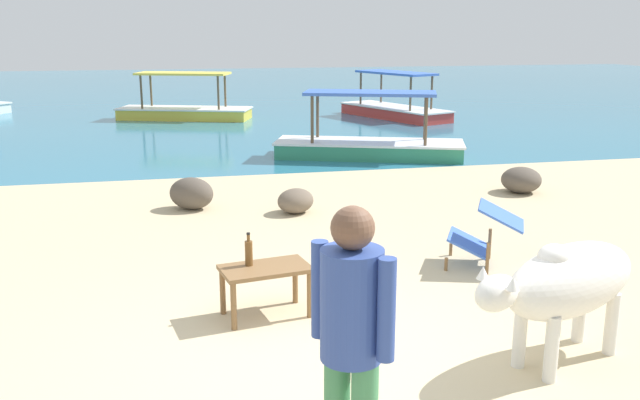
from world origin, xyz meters
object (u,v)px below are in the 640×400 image
at_px(cow, 567,282).
at_px(boat_red, 395,108).
at_px(deck_chair_far, 485,231).
at_px(person_standing, 351,335).
at_px(boat_green, 369,143).
at_px(bottle, 249,252).
at_px(low_bench_table, 266,275).
at_px(boat_yellow, 185,109).

distance_m(cow, boat_red, 14.95).
distance_m(deck_chair_far, person_standing, 4.11).
distance_m(person_standing, boat_red, 16.65).
xyz_separation_m(cow, boat_red, (3.46, 14.54, -0.39)).
height_order(person_standing, boat_green, person_standing).
bearing_deg(person_standing, boat_red, -146.62).
relative_size(bottle, boat_red, 0.08).
relative_size(cow, boat_red, 0.44).
distance_m(person_standing, boat_green, 10.34).
xyz_separation_m(deck_chair_far, boat_green, (0.64, 6.54, -0.13)).
height_order(deck_chair_far, boat_green, boat_green).
xyz_separation_m(low_bench_table, boat_yellow, (-0.32, 14.17, -0.12)).
bearing_deg(person_standing, low_bench_table, -125.33).
relative_size(cow, deck_chair_far, 1.83).
relative_size(cow, boat_yellow, 0.44).
xyz_separation_m(low_bench_table, person_standing, (0.10, -2.52, 0.57)).
height_order(cow, deck_chair_far, cow).
bearing_deg(boat_yellow, boat_red, 9.12).
distance_m(low_bench_table, deck_chair_far, 2.56).
bearing_deg(boat_green, boat_red, 87.06).
relative_size(bottle, boat_green, 0.08).
xyz_separation_m(person_standing, boat_green, (2.97, 9.88, -0.70)).
height_order(low_bench_table, bottle, bottle).
relative_size(deck_chair_far, boat_red, 0.24).
bearing_deg(boat_green, deck_chair_far, -75.86).
xyz_separation_m(bottle, boat_green, (3.21, 7.29, -0.32)).
height_order(low_bench_table, boat_red, boat_red).
bearing_deg(boat_yellow, cow, -62.78).
bearing_deg(person_standing, cow, 173.54).
bearing_deg(deck_chair_far, boat_green, -67.69).
bearing_deg(boat_yellow, deck_chair_far, -59.86).
relative_size(low_bench_table, boat_red, 0.22).
xyz_separation_m(boat_yellow, boat_green, (3.39, -6.82, 0.00)).
distance_m(low_bench_table, bottle, 0.24).
xyz_separation_m(boat_green, boat_red, (2.45, 5.85, 0.00)).
bearing_deg(low_bench_table, deck_chair_far, 8.38).
height_order(person_standing, boat_yellow, person_standing).
distance_m(low_bench_table, boat_green, 7.98).
bearing_deg(boat_green, low_bench_table, -92.93).
bearing_deg(boat_yellow, boat_green, -45.02).
relative_size(cow, boat_green, 0.44).
xyz_separation_m(cow, bottle, (-2.19, 1.40, -0.07)).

